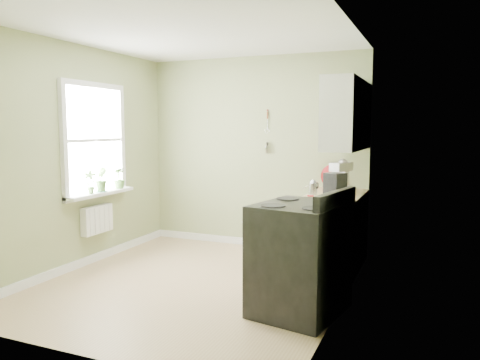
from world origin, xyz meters
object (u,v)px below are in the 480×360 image
at_px(stand_mixer, 341,179).
at_px(kettle, 313,187).
at_px(coffee_maker, 335,188).
at_px(stove, 300,258).

height_order(stand_mixer, kettle, stand_mixer).
relative_size(stand_mixer, coffee_maker, 1.33).
bearing_deg(stand_mixer, kettle, -133.96).
bearing_deg(kettle, stove, -80.52).
relative_size(kettle, coffee_maker, 0.57).
distance_m(stand_mixer, kettle, 0.41).
xyz_separation_m(stove, coffee_maker, (0.12, 0.94, 0.54)).
relative_size(stove, coffee_maker, 3.70).
distance_m(stove, stand_mixer, 1.75).
height_order(stand_mixer, coffee_maker, stand_mixer).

